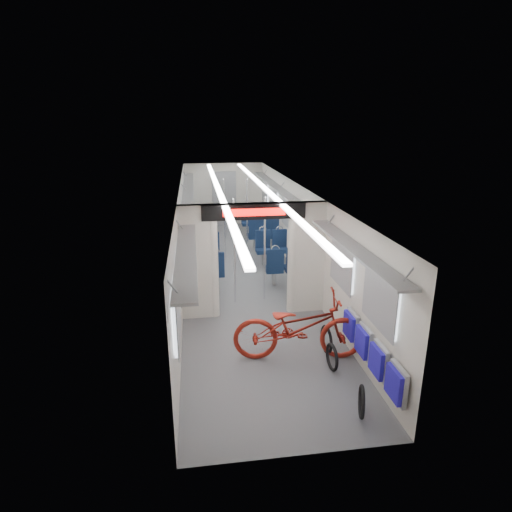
# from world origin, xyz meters

# --- Properties ---
(carriage) EXTENTS (12.00, 12.02, 2.31)m
(carriage) POSITION_xyz_m (0.00, -0.27, 1.50)
(carriage) COLOR #515456
(carriage) RESTS_ON ground
(bicycle) EXTENTS (2.25, 1.00, 1.14)m
(bicycle) POSITION_xyz_m (0.50, -3.85, 0.57)
(bicycle) COLOR #A12317
(bicycle) RESTS_ON ground
(flip_bench) EXTENTS (0.12, 2.08, 0.49)m
(flip_bench) POSITION_xyz_m (1.35, -4.77, 0.58)
(flip_bench) COLOR gray
(flip_bench) RESTS_ON carriage
(bike_hoop_a) EXTENTS (0.18, 0.45, 0.46)m
(bike_hoop_a) POSITION_xyz_m (0.98, -5.42, 0.20)
(bike_hoop_a) COLOR black
(bike_hoop_a) RESTS_ON ground
(bike_hoop_b) EXTENTS (0.08, 0.46, 0.46)m
(bike_hoop_b) POSITION_xyz_m (0.94, -4.28, 0.20)
(bike_hoop_b) COLOR black
(bike_hoop_b) RESTS_ON ground
(bike_hoop_c) EXTENTS (0.08, 0.51, 0.50)m
(bike_hoop_c) POSITION_xyz_m (1.01, -3.76, 0.23)
(bike_hoop_c) COLOR black
(bike_hoop_c) RESTS_ON ground
(seat_bay_near_left) EXTENTS (0.88, 1.92, 1.05)m
(seat_bay_near_left) POSITION_xyz_m (-0.93, 0.19, 0.52)
(seat_bay_near_left) COLOR #0C1B37
(seat_bay_near_left) RESTS_ON ground
(seat_bay_near_right) EXTENTS (0.88, 1.92, 1.05)m
(seat_bay_near_right) POSITION_xyz_m (0.94, 0.25, 0.52)
(seat_bay_near_right) COLOR #0C1B37
(seat_bay_near_right) RESTS_ON ground
(seat_bay_far_left) EXTENTS (0.92, 2.13, 1.12)m
(seat_bay_far_left) POSITION_xyz_m (-0.93, 3.39, 0.55)
(seat_bay_far_left) COLOR #0C1B37
(seat_bay_far_left) RESTS_ON ground
(seat_bay_far_right) EXTENTS (0.92, 2.12, 1.11)m
(seat_bay_far_right) POSITION_xyz_m (0.93, 3.41, 0.55)
(seat_bay_far_right) COLOR #0C1B37
(seat_bay_far_right) RESTS_ON ground
(stanchion_near_left) EXTENTS (0.04, 0.04, 2.30)m
(stanchion_near_left) POSITION_xyz_m (-0.32, -1.41, 1.15)
(stanchion_near_left) COLOR silver
(stanchion_near_left) RESTS_ON ground
(stanchion_near_right) EXTENTS (0.04, 0.04, 2.30)m
(stanchion_near_right) POSITION_xyz_m (0.34, -1.33, 1.15)
(stanchion_near_right) COLOR silver
(stanchion_near_right) RESTS_ON ground
(stanchion_far_left) EXTENTS (0.04, 0.04, 2.30)m
(stanchion_far_left) POSITION_xyz_m (-0.30, 1.61, 1.15)
(stanchion_far_left) COLOR silver
(stanchion_far_left) RESTS_ON ground
(stanchion_far_right) EXTENTS (0.04, 0.04, 2.30)m
(stanchion_far_right) POSITION_xyz_m (0.33, 1.62, 1.15)
(stanchion_far_right) COLOR silver
(stanchion_far_right) RESTS_ON ground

